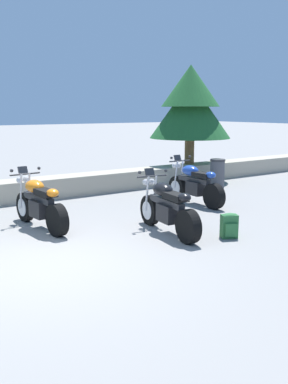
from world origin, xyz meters
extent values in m
plane|color=gray|center=(0.00, 0.00, 0.00)|extent=(120.00, 120.00, 0.00)
cylinder|color=black|center=(0.75, 2.71, 0.31)|extent=(0.19, 0.63, 0.62)
cylinder|color=black|center=(0.86, 1.27, 0.31)|extent=(0.23, 0.63, 0.62)
cylinder|color=silver|center=(0.75, 2.71, 0.31)|extent=(0.19, 0.40, 0.38)
cube|color=black|center=(0.81, 1.94, 0.41)|extent=(0.36, 0.50, 0.34)
cube|color=#2D2D30|center=(0.80, 2.04, 0.61)|extent=(0.22, 1.11, 0.12)
ellipsoid|color=orange|center=(0.79, 2.19, 0.83)|extent=(0.38, 0.54, 0.26)
cube|color=black|center=(0.82, 1.71, 0.77)|extent=(0.30, 0.58, 0.12)
ellipsoid|color=orange|center=(0.85, 1.41, 0.81)|extent=(0.24, 0.30, 0.16)
cylinder|color=#2D2D30|center=(0.75, 2.63, 1.03)|extent=(0.66, 0.09, 0.04)
sphere|color=silver|center=(0.67, 2.76, 0.89)|extent=(0.13, 0.13, 0.13)
sphere|color=silver|center=(0.81, 2.77, 0.89)|extent=(0.13, 0.13, 0.13)
cube|color=#26282D|center=(0.75, 2.73, 1.09)|extent=(0.21, 0.11, 0.18)
cylinder|color=silver|center=(1.00, 1.52, 0.36)|extent=(0.14, 0.39, 0.11)
cylinder|color=silver|center=(0.66, 2.66, 0.67)|extent=(0.06, 0.17, 0.73)
cylinder|color=silver|center=(0.84, 2.67, 0.67)|extent=(0.06, 0.17, 0.73)
sphere|color=#2D2D30|center=(0.46, 2.56, 1.13)|extent=(0.07, 0.07, 0.07)
sphere|color=#2D2D30|center=(1.06, 2.61, 1.13)|extent=(0.07, 0.07, 0.07)
cylinder|color=black|center=(2.78, 0.96, 0.31)|extent=(0.22, 0.63, 0.62)
cylinder|color=black|center=(2.60, -0.47, 0.31)|extent=(0.25, 0.64, 0.62)
cylinder|color=silver|center=(2.78, 0.96, 0.31)|extent=(0.21, 0.40, 0.38)
cube|color=black|center=(2.68, 0.19, 0.41)|extent=(0.38, 0.52, 0.34)
cube|color=#2D2D30|center=(2.69, 0.29, 0.61)|extent=(0.27, 1.11, 0.12)
ellipsoid|color=black|center=(2.71, 0.44, 0.83)|extent=(0.40, 0.56, 0.26)
cube|color=black|center=(2.65, -0.04, 0.77)|extent=(0.33, 0.59, 0.12)
ellipsoid|color=black|center=(2.62, -0.33, 0.81)|extent=(0.25, 0.30, 0.16)
cylinder|color=#2D2D30|center=(2.77, 0.88, 1.03)|extent=(0.66, 0.12, 0.04)
sphere|color=silver|center=(2.71, 1.02, 0.89)|extent=(0.13, 0.13, 0.13)
sphere|color=silver|center=(2.85, 1.01, 0.89)|extent=(0.13, 0.13, 0.13)
cube|color=#26282D|center=(2.78, 0.98, 1.09)|extent=(0.21, 0.12, 0.18)
cylinder|color=silver|center=(2.79, -0.25, 0.36)|extent=(0.16, 0.39, 0.11)
cylinder|color=silver|center=(2.68, 0.93, 0.67)|extent=(0.06, 0.17, 0.73)
cylinder|color=silver|center=(2.86, 0.91, 0.67)|extent=(0.06, 0.17, 0.73)
sphere|color=#2D2D30|center=(2.46, 0.87, 1.13)|extent=(0.07, 0.07, 0.07)
sphere|color=#2D2D30|center=(3.06, 0.80, 1.13)|extent=(0.07, 0.07, 0.07)
cylinder|color=black|center=(4.91, 2.70, 0.31)|extent=(0.16, 0.62, 0.62)
cylinder|color=black|center=(4.87, 1.26, 0.31)|extent=(0.20, 0.62, 0.62)
cylinder|color=silver|center=(4.91, 2.70, 0.31)|extent=(0.17, 0.39, 0.38)
cube|color=black|center=(4.89, 1.93, 0.41)|extent=(0.33, 0.49, 0.34)
cube|color=#2D2D30|center=(4.89, 2.03, 0.61)|extent=(0.17, 1.10, 0.12)
ellipsoid|color=#2347A8|center=(4.89, 2.18, 0.83)|extent=(0.35, 0.53, 0.26)
cube|color=black|center=(4.88, 1.70, 0.77)|extent=(0.28, 0.57, 0.12)
ellipsoid|color=#2347A8|center=(4.87, 1.40, 0.81)|extent=(0.23, 0.29, 0.16)
cylinder|color=#2D2D30|center=(4.91, 2.62, 1.03)|extent=(0.66, 0.05, 0.04)
sphere|color=silver|center=(4.84, 2.76, 0.89)|extent=(0.13, 0.13, 0.13)
sphere|color=silver|center=(4.98, 2.76, 0.89)|extent=(0.13, 0.13, 0.13)
cube|color=#26282D|center=(4.91, 2.72, 1.09)|extent=(0.20, 0.10, 0.18)
cylinder|color=silver|center=(5.04, 1.50, 0.36)|extent=(0.12, 0.38, 0.11)
cylinder|color=silver|center=(4.82, 2.66, 0.67)|extent=(0.05, 0.16, 0.73)
cylinder|color=silver|center=(5.00, 2.66, 0.67)|extent=(0.05, 0.16, 0.73)
sphere|color=#2D2D30|center=(4.60, 2.59, 1.13)|extent=(0.07, 0.07, 0.07)
sphere|color=#2D2D30|center=(5.20, 2.57, 1.13)|extent=(0.07, 0.07, 0.07)
cube|color=#2D6B38|center=(3.45, -0.64, 0.22)|extent=(0.35, 0.29, 0.44)
cube|color=#2D6B38|center=(3.40, -0.75, 0.18)|extent=(0.24, 0.14, 0.24)
ellipsoid|color=#2D6B38|center=(3.45, -0.64, 0.43)|extent=(0.33, 0.27, 0.08)
cube|color=#193A1E|center=(3.57, -0.58, 0.24)|extent=(0.06, 0.05, 0.37)
cube|color=#193A1E|center=(3.42, -0.51, 0.24)|extent=(0.06, 0.05, 0.37)
cylinder|color=brown|center=(7.24, 4.98, 1.13)|extent=(0.32, 0.32, 1.16)
cone|color=#1E5628|center=(7.24, 4.98, 2.35)|extent=(2.68, 2.68, 1.87)
cone|color=#1E5628|center=(7.24, 4.98, 3.12)|extent=(1.93, 1.93, 1.35)
cylinder|color=#4C4C51|center=(7.06, 3.43, 0.40)|extent=(0.44, 0.44, 0.80)
cylinder|color=#2D2D30|center=(7.06, 3.43, 0.83)|extent=(0.46, 0.46, 0.06)
camera|label=1|loc=(-2.28, -6.19, 2.36)|focal=40.69mm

